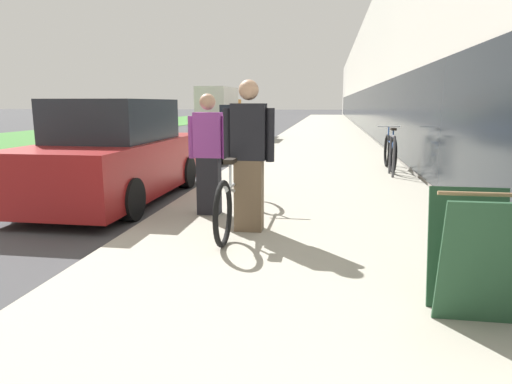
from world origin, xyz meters
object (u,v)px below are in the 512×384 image
tandem_bicycle (242,192)px  bike_rack_hoop (392,151)px  vintage_roadster_curbside (207,143)px  parked_sedan_far (243,125)px  person_bystander (209,155)px  moving_truck (219,105)px  sandwich_board_sign (475,255)px  person_rider (249,157)px  parked_sedan_curbside (117,156)px  cruiser_bike_nearest (390,152)px

tandem_bicycle → bike_rack_hoop: bearing=60.5°
bike_rack_hoop → vintage_roadster_curbside: (-4.85, 3.35, -0.18)m
bike_rack_hoop → parked_sedan_far: 10.56m
person_bystander → moving_truck: moving_truck is taller
sandwich_board_sign → parked_sedan_far: 16.54m
bike_rack_hoop → person_rider: bearing=-115.9°
person_rider → vintage_roadster_curbside: person_rider is taller
tandem_bicycle → parked_sedan_far: bearing=100.5°
bike_rack_hoop → parked_sedan_far: size_ratio=0.21×
vintage_roadster_curbside → parked_sedan_far: 6.01m
parked_sedan_curbside → vintage_roadster_curbside: parked_sedan_curbside is taller
person_rider → cruiser_bike_nearest: person_rider is taller
person_bystander → parked_sedan_far: bearing=98.6°
bike_rack_hoop → parked_sedan_curbside: (-4.78, -2.70, 0.12)m
sandwich_board_sign → person_rider: bearing=134.9°
tandem_bicycle → person_rider: 0.64m
tandem_bicycle → vintage_roadster_curbside: size_ratio=0.69×
cruiser_bike_nearest → moving_truck: size_ratio=0.26×
person_bystander → cruiser_bike_nearest: bearing=57.8°
bike_rack_hoop → cruiser_bike_nearest: cruiser_bike_nearest is taller
parked_sedan_curbside → parked_sedan_far: size_ratio=1.06×
person_rider → cruiser_bike_nearest: (2.29, 5.42, -0.48)m
person_rider → parked_sedan_curbside: size_ratio=0.41×
bike_rack_hoop → parked_sedan_far: (-4.90, 9.35, 0.06)m
cruiser_bike_nearest → moving_truck: bearing=111.6°
person_bystander → tandem_bicycle: bearing=-34.2°
sandwich_board_sign → parked_sedan_curbside: bearing=139.6°
bike_rack_hoop → cruiser_bike_nearest: (0.07, 0.84, -0.11)m
person_rider → moving_truck: size_ratio=0.24×
moving_truck → sandwich_board_sign: bearing=-73.5°
person_rider → vintage_roadster_curbside: size_ratio=0.43×
person_rider → sandwich_board_sign: size_ratio=1.95×
person_rider → sandwich_board_sign: 2.79m
moving_truck → person_bystander: bearing=-76.8°
person_rider → parked_sedan_far: bearing=100.9°
person_rider → person_bystander: 0.99m
parked_sedan_far → parked_sedan_curbside: bearing=-89.4°
vintage_roadster_curbside → parked_sedan_far: bearing=90.5°
bike_rack_hoop → sandwich_board_sign: bearing=-92.5°
person_bystander → vintage_roadster_curbside: person_bystander is taller
tandem_bicycle → parked_sedan_far: parked_sedan_far is taller
sandwich_board_sign → tandem_bicycle: bearing=132.2°
person_bystander → parked_sedan_curbside: size_ratio=0.38×
cruiser_bike_nearest → moving_truck: moving_truck is taller
parked_sedan_curbside → parked_sedan_far: parked_sedan_curbside is taller
tandem_bicycle → person_bystander: 0.76m
bike_rack_hoop → moving_truck: bearing=110.8°
moving_truck → person_rider: bearing=-75.9°
person_rider → parked_sedan_far: 14.19m
person_bystander → vintage_roadster_curbside: (-1.95, 7.21, -0.48)m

